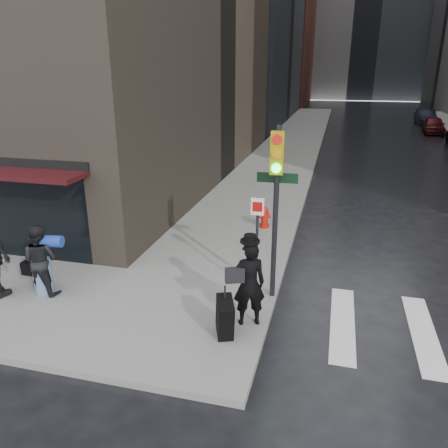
{
  "coord_description": "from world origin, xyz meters",
  "views": [
    {
      "loc": [
        3.06,
        -7.41,
        5.11
      ],
      "look_at": [
        0.4,
        2.88,
        1.3
      ],
      "focal_mm": 35.0,
      "sensor_mm": 36.0,
      "label": 1
    }
  ],
  "objects_px": {
    "parked_car_4": "(434,125)",
    "man_overcoat": "(244,289)",
    "traffic_light": "(274,192)",
    "fire_hydrant": "(265,218)",
    "man_jeans": "(41,259)",
    "parked_car_5": "(426,117)"
  },
  "relations": [
    {
      "from": "man_jeans",
      "to": "traffic_light",
      "type": "distance_m",
      "value": 5.52
    },
    {
      "from": "parked_car_5",
      "to": "man_jeans",
      "type": "bearing_deg",
      "value": -111.68
    },
    {
      "from": "fire_hydrant",
      "to": "parked_car_5",
      "type": "distance_m",
      "value": 34.16
    },
    {
      "from": "fire_hydrant",
      "to": "man_overcoat",
      "type": "bearing_deg",
      "value": -84.61
    },
    {
      "from": "man_overcoat",
      "to": "fire_hydrant",
      "type": "bearing_deg",
      "value": -106.14
    },
    {
      "from": "fire_hydrant",
      "to": "parked_car_5",
      "type": "relative_size",
      "value": 0.17
    },
    {
      "from": "man_jeans",
      "to": "traffic_light",
      "type": "bearing_deg",
      "value": -166.16
    },
    {
      "from": "fire_hydrant",
      "to": "traffic_light",
      "type": "bearing_deg",
      "value": -78.86
    },
    {
      "from": "traffic_light",
      "to": "parked_car_5",
      "type": "xyz_separation_m",
      "value": [
        9.18,
        37.21,
        -1.95
      ]
    },
    {
      "from": "man_jeans",
      "to": "parked_car_5",
      "type": "relative_size",
      "value": 0.4
    },
    {
      "from": "man_overcoat",
      "to": "fire_hydrant",
      "type": "xyz_separation_m",
      "value": [
        -0.56,
        5.89,
        -0.51
      ]
    },
    {
      "from": "traffic_light",
      "to": "parked_car_4",
      "type": "relative_size",
      "value": 0.98
    },
    {
      "from": "traffic_light",
      "to": "parked_car_4",
      "type": "distance_m",
      "value": 32.19
    },
    {
      "from": "man_jeans",
      "to": "parked_car_5",
      "type": "bearing_deg",
      "value": -108.79
    },
    {
      "from": "man_jeans",
      "to": "traffic_light",
      "type": "height_order",
      "value": "traffic_light"
    },
    {
      "from": "parked_car_4",
      "to": "man_overcoat",
      "type": "bearing_deg",
      "value": -100.7
    },
    {
      "from": "man_jeans",
      "to": "fire_hydrant",
      "type": "height_order",
      "value": "man_jeans"
    },
    {
      "from": "man_overcoat",
      "to": "parked_car_5",
      "type": "bearing_deg",
      "value": -125.42
    },
    {
      "from": "man_overcoat",
      "to": "parked_car_5",
      "type": "distance_m",
      "value": 39.69
    },
    {
      "from": "parked_car_4",
      "to": "man_jeans",
      "type": "bearing_deg",
      "value": -108.39
    },
    {
      "from": "traffic_light",
      "to": "man_overcoat",
      "type": "bearing_deg",
      "value": -107.92
    },
    {
      "from": "fire_hydrant",
      "to": "man_jeans",
      "type": "bearing_deg",
      "value": -126.74
    }
  ]
}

